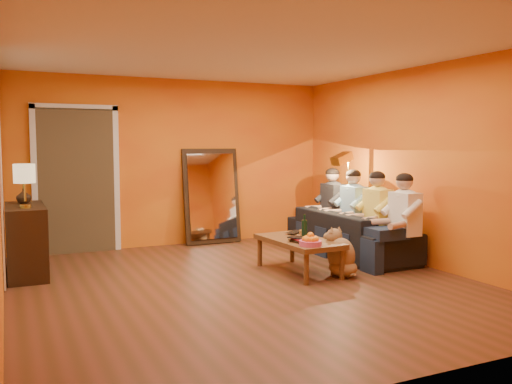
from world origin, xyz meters
name	(u,v)px	position (x,y,z in m)	size (l,w,h in m)	color
room_shell	(234,169)	(0.00, 0.37, 1.30)	(5.00, 5.50, 2.60)	brown
white_accent	(1,168)	(-2.48, 1.75, 1.30)	(0.02, 1.90, 2.58)	white
doorway_recess	(76,181)	(-1.50, 2.83, 1.05)	(1.06, 0.30, 2.10)	#3F2D19
door_jamb_left	(34,182)	(-2.07, 2.71, 1.05)	(0.08, 0.06, 2.20)	white
door_jamb_right	(116,180)	(-0.93, 2.71, 1.05)	(0.08, 0.06, 2.20)	white
door_header	(75,107)	(-1.50, 2.71, 2.12)	(1.22, 0.06, 0.08)	white
mirror_frame	(211,196)	(0.55, 2.63, 0.76)	(0.92, 0.06, 1.52)	#311D10
mirror_glass	(212,196)	(0.55, 2.59, 0.76)	(0.78, 0.02, 1.36)	white
sideboard	(26,240)	(-2.24, 1.55, 0.42)	(0.44, 1.18, 0.85)	#311D10
table_lamp	(25,186)	(-2.24, 1.25, 1.10)	(0.24, 0.24, 0.51)	beige
sofa	(350,233)	(2.00, 0.86, 0.32)	(0.86, 2.20, 0.64)	black
coffee_table	(299,256)	(0.82, 0.26, 0.21)	(0.62, 1.22, 0.42)	brown
floor_lamp	(348,204)	(2.10, 1.06, 0.72)	(0.30, 0.24, 1.44)	gold
dog	(341,252)	(1.20, -0.11, 0.30)	(0.32, 0.50, 0.59)	#936342
person_far_left	(405,222)	(2.13, -0.14, 0.61)	(0.70, 0.44, 1.22)	white
person_mid_left	(378,216)	(2.13, 0.41, 0.61)	(0.70, 0.44, 1.22)	#FDE354
person_mid_right	(354,212)	(2.13, 0.96, 0.61)	(0.70, 0.44, 1.22)	#96C6E8
person_far_right	(333,208)	(2.13, 1.51, 0.61)	(0.70, 0.44, 1.22)	#2D2D31
fruit_bowl	(310,239)	(0.72, -0.19, 0.50)	(0.26, 0.26, 0.16)	#E85286
wine_bottle	(304,227)	(0.87, 0.21, 0.58)	(0.07, 0.07, 0.31)	black
tumbler	(302,233)	(0.94, 0.38, 0.46)	(0.09, 0.09, 0.09)	#B27F3F
laptop	(298,233)	(1.00, 0.61, 0.43)	(0.32, 0.21, 0.03)	black
book_lower	(294,242)	(0.64, 0.06, 0.43)	(0.19, 0.25, 0.02)	#311D10
book_mid	(294,240)	(0.65, 0.07, 0.45)	(0.19, 0.26, 0.02)	#A4121B
book_upper	(294,238)	(0.64, 0.05, 0.47)	(0.15, 0.20, 0.02)	black
vase	(24,196)	(-2.24, 1.80, 0.94)	(0.18, 0.18, 0.18)	#311D10
flowers	(23,175)	(-2.24, 1.80, 1.21)	(0.17, 0.17, 0.48)	#A4121B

